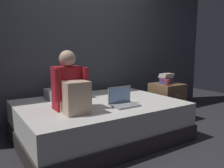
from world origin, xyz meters
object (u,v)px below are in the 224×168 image
Objects in this scene: bed at (99,120)px; person_sitting at (70,88)px; book_stack at (166,78)px; mug at (167,82)px; laptop at (123,101)px; pillow at (68,93)px; nightstand at (167,102)px.

person_sitting reaches higher than bed.
mug is at bearing -131.98° from book_stack.
pillow is at bearing 116.26° from laptop.
person_sitting is 1.17× the size of pillow.
laptop is 1.59× the size of book_stack.
person_sitting is (-0.46, -0.19, 0.49)m from bed.
nightstand is 0.38m from book_stack.
person_sitting is 3.25× the size of book_stack.
mug is (-0.14, -0.16, -0.04)m from book_stack.
mug is (1.63, 0.14, -0.09)m from person_sitting.
pillow is (-1.54, 0.39, 0.24)m from nightstand.
laptop reaches higher than bed.
book_stack is at bearing 48.02° from mug.
person_sitting is at bearing -109.19° from pillow.
book_stack reaches higher than laptop.
person_sitting is at bearing -171.75° from nightstand.
book_stack is at bearing 19.94° from laptop.
bed is at bearing -175.70° from book_stack.
bed is 1.30m from nightstand.
pillow is 1.60m from book_stack.
person_sitting reaches higher than laptop.
nightstand is at bearing 18.46° from laptop.
laptop is 3.56× the size of mug.
bed is 22.22× the size of mug.
person_sitting is at bearing -170.62° from book_stack.
person_sitting is 1.80m from book_stack.
book_stack is (1.77, 0.29, -0.05)m from person_sitting.
bed is 6.25× the size of laptop.
book_stack is (0.01, 0.04, 0.38)m from nightstand.
person_sitting is 0.65m from laptop.
mug is at bearing 4.75° from person_sitting.
person_sitting is at bearing -175.25° from mug.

